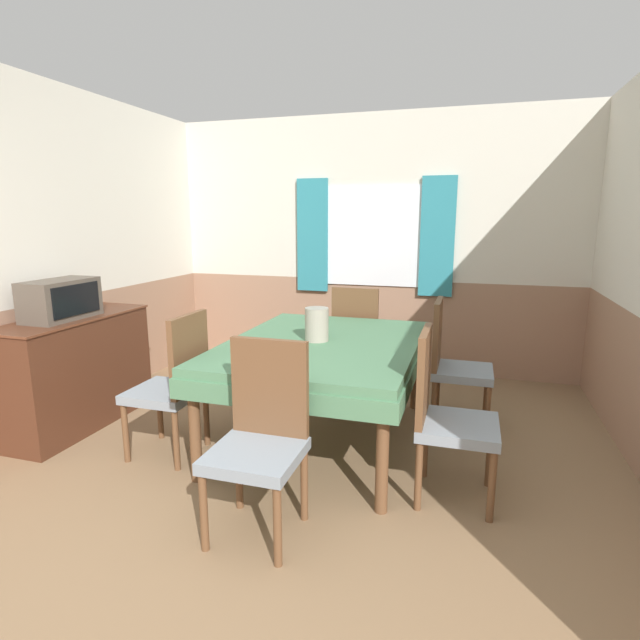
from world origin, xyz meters
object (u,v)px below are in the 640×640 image
(chair_head_near, at_px, (261,434))
(vase, at_px, (317,324))
(tv, at_px, (61,300))
(chair_head_window, at_px, (357,336))
(dining_table, at_px, (323,355))
(chair_right_far, at_px, (453,361))
(chair_left_near, at_px, (174,382))
(sideboard, at_px, (77,370))
(chair_right_near, at_px, (445,412))

(chair_head_near, xyz_separation_m, vase, (-0.05, 1.10, 0.33))
(chair_head_near, xyz_separation_m, tv, (-1.88, 0.71, 0.48))
(chair_head_window, bearing_deg, dining_table, -90.00)
(dining_table, relative_size, chair_head_window, 1.82)
(dining_table, bearing_deg, chair_head_near, -90.00)
(vase, bearing_deg, dining_table, -1.12)
(tv, height_order, vase, tv)
(chair_right_far, bearing_deg, dining_table, -58.78)
(chair_head_window, height_order, vase, chair_head_window)
(chair_left_near, distance_m, sideboard, 1.04)
(chair_head_near, height_order, vase, chair_head_near)
(sideboard, bearing_deg, chair_right_far, 16.82)
(chair_head_near, bearing_deg, dining_table, -90.00)
(chair_head_near, relative_size, chair_right_far, 1.00)
(tv, xyz_separation_m, vase, (1.83, 0.39, -0.15))
(chair_head_window, relative_size, sideboard, 0.80)
(tv, distance_m, vase, 1.88)
(dining_table, height_order, chair_right_far, chair_right_far)
(chair_left_near, distance_m, chair_head_window, 1.85)
(chair_left_near, height_order, tv, tv)
(chair_head_window, distance_m, tv, 2.45)
(chair_right_near, distance_m, chair_right_far, 1.06)
(chair_head_window, bearing_deg, chair_right_far, -33.20)
(chair_head_window, height_order, tv, tv)
(dining_table, distance_m, chair_left_near, 1.03)
(chair_left_near, height_order, vase, chair_left_near)
(chair_left_near, xyz_separation_m, sideboard, (-1.01, 0.22, -0.08))
(vase, bearing_deg, chair_head_window, 87.45)
(chair_left_near, height_order, chair_head_near, same)
(sideboard, relative_size, vase, 5.25)
(chair_head_near, bearing_deg, tv, -20.71)
(sideboard, bearing_deg, dining_table, 9.17)
(chair_left_near, distance_m, chair_right_near, 1.75)
(dining_table, bearing_deg, chair_head_window, 90.00)
(chair_left_near, xyz_separation_m, chair_right_far, (1.75, 1.06, 0.00))
(dining_table, xyz_separation_m, sideboard, (-1.89, -0.30, -0.20))
(chair_right_near, height_order, sideboard, chair_right_near)
(chair_right_near, relative_size, sideboard, 0.80)
(chair_right_far, bearing_deg, chair_head_window, -123.20)
(dining_table, relative_size, chair_left_near, 1.82)
(tv, bearing_deg, chair_left_near, -7.86)
(vase, bearing_deg, chair_right_far, 29.81)
(sideboard, xyz_separation_m, tv, (0.01, -0.09, 0.56))
(chair_head_near, height_order, sideboard, chair_head_near)
(chair_head_near, bearing_deg, chair_left_near, -33.20)
(chair_head_window, bearing_deg, sideboard, -143.30)
(chair_right_near, bearing_deg, tv, -92.89)
(chair_right_far, xyz_separation_m, vase, (-0.92, -0.53, 0.33))
(chair_head_window, bearing_deg, chair_head_near, -90.00)
(tv, bearing_deg, chair_right_near, -2.89)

